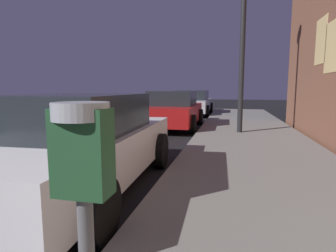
# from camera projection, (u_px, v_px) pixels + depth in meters

# --- Properties ---
(parking_meter) EXTENTS (0.19, 0.19, 1.31)m
(parking_meter) POSITION_uv_depth(u_px,v_px,m) (84.00, 194.00, 0.96)
(parking_meter) COLOR #59595B
(parking_meter) RESTS_ON sidewalk
(car_white) EXTENTS (2.16, 4.45, 1.43)m
(car_white) POSITION_uv_depth(u_px,v_px,m) (79.00, 143.00, 4.11)
(car_white) COLOR silver
(car_white) RESTS_ON ground
(car_red) EXTENTS (2.10, 4.20, 1.43)m
(car_red) POSITION_uv_depth(u_px,v_px,m) (173.00, 110.00, 10.71)
(car_red) COLOR maroon
(car_red) RESTS_ON ground
(car_silver) EXTENTS (2.15, 4.59, 1.43)m
(car_silver) POSITION_uv_depth(u_px,v_px,m) (193.00, 103.00, 16.34)
(car_silver) COLOR #B7B7BF
(car_silver) RESTS_ON ground
(street_lamp) EXTENTS (0.44, 0.44, 5.33)m
(street_lamp) POSITION_uv_depth(u_px,v_px,m) (243.00, 16.00, 8.33)
(street_lamp) COLOR black
(street_lamp) RESTS_ON sidewalk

